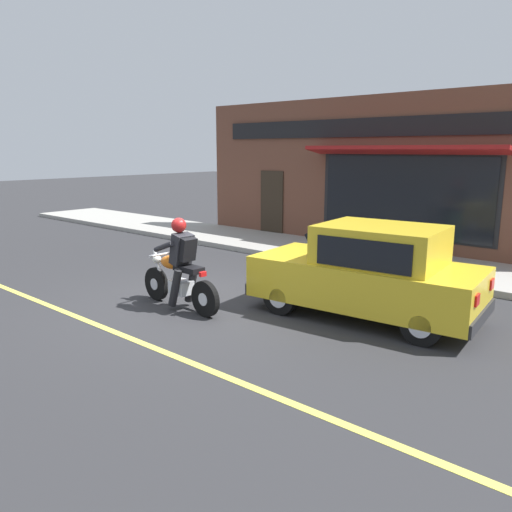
{
  "coord_description": "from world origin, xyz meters",
  "views": [
    {
      "loc": [
        -5.91,
        -6.5,
        2.77
      ],
      "look_at": [
        0.53,
        -0.99,
        0.95
      ],
      "focal_mm": 35.0,
      "sensor_mm": 36.0,
      "label": 1
    }
  ],
  "objects": [
    {
      "name": "sidewalk_curb",
      "position": [
        5.29,
        3.0,
        0.07
      ],
      "size": [
        2.6,
        22.0,
        0.14
      ],
      "primitive_type": "cube",
      "color": "#9E9B93",
      "rests_on": "ground"
    },
    {
      "name": "storefront_building",
      "position": [
        6.82,
        0.43,
        2.11
      ],
      "size": [
        1.25,
        11.05,
        4.2
      ],
      "color": "brown",
      "rests_on": "ground"
    },
    {
      "name": "lane_stripe",
      "position": [
        -1.8,
        3.0,
        0.0
      ],
      "size": [
        0.12,
        19.8,
        0.01
      ],
      "primitive_type": "cube",
      "color": "#D1C64C",
      "rests_on": "ground"
    },
    {
      "name": "ground_plane",
      "position": [
        0.0,
        0.0,
        0.0
      ],
      "size": [
        80.0,
        80.0,
        0.0
      ],
      "primitive_type": "plane",
      "color": "#2B2B2D"
    },
    {
      "name": "trash_bin",
      "position": [
        4.47,
        -1.52,
        0.64
      ],
      "size": [
        0.56,
        0.56,
        0.98
      ],
      "color": "#23512D",
      "rests_on": "sidewalk_curb"
    },
    {
      "name": "motorcycle_with_rider",
      "position": [
        -0.33,
        0.05,
        0.68
      ],
      "size": [
        0.57,
        2.02,
        1.62
      ],
      "color": "black",
      "rests_on": "ground"
    },
    {
      "name": "car_hatchback",
      "position": [
        1.39,
        -2.71,
        0.77
      ],
      "size": [
        1.97,
        3.91,
        1.57
      ],
      "color": "black",
      "rests_on": "ground"
    }
  ]
}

